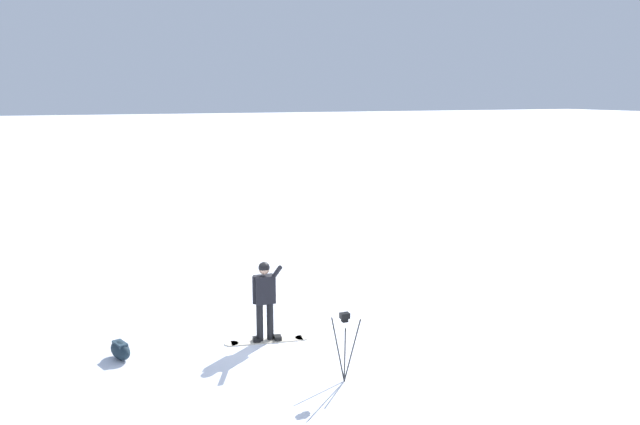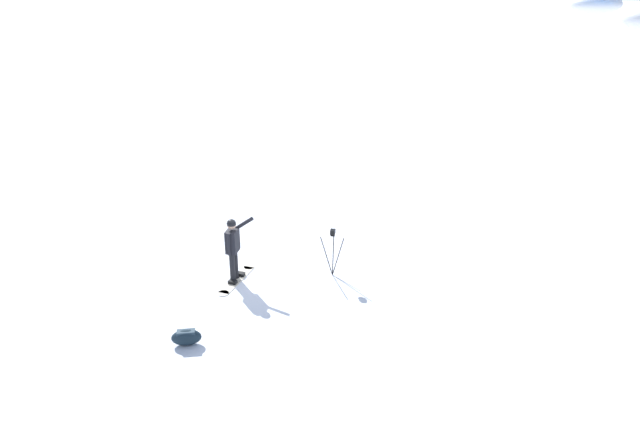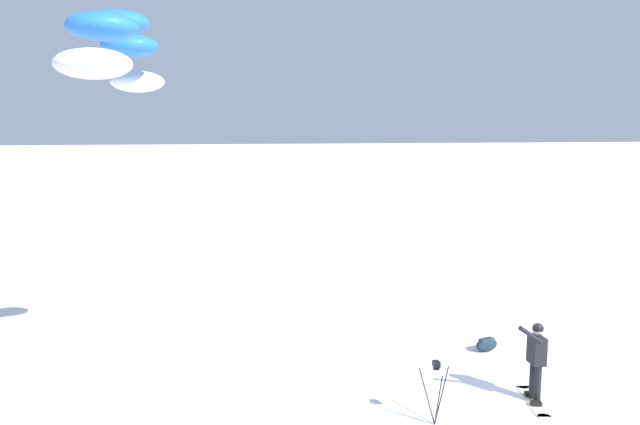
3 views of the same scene
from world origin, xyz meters
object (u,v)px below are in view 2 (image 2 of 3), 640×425
Objects in this scene: gear_bag_large at (186,337)px; camera_tripod at (333,243)px; snowboarder at (233,244)px; snowboard at (237,279)px.

camera_tripod is at bearing 53.86° from gear_bag_large.
camera_tripod reaches higher than gear_bag_large.
snowboarder reaches higher than snowboard.
snowboard is 2.58m from camera_tripod.
gear_bag_large is 0.54× the size of camera_tripod.
camera_tripod is at bearing 15.97° from snowboarder.
snowboard is 2.54× the size of gear_bag_large.
gear_bag_large is at bearing -94.60° from snowboard.
snowboarder is 2.47m from camera_tripod.
camera_tripod is at bearing 15.60° from snowboard.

